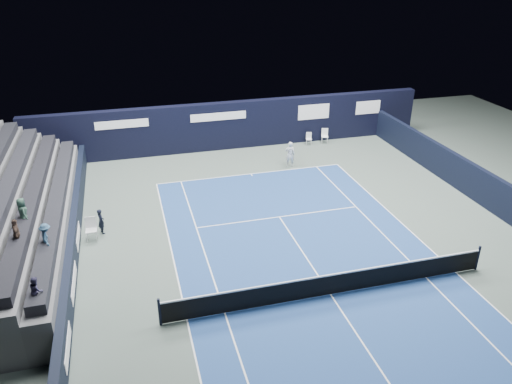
{
  "coord_description": "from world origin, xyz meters",
  "views": [
    {
      "loc": [
        -6.8,
        -14.09,
        11.74
      ],
      "look_at": [
        -1.07,
        6.84,
        1.3
      ],
      "focal_mm": 35.0,
      "sensor_mm": 36.0,
      "label": 1
    }
  ],
  "objects_px": {
    "line_judge_chair": "(91,227)",
    "tennis_player": "(290,154)",
    "folding_chair_back_b": "(309,138)",
    "tennis_net": "(331,284)",
    "folding_chair_back_a": "(325,133)"
  },
  "relations": [
    {
      "from": "line_judge_chair",
      "to": "folding_chair_back_b",
      "type": "bearing_deg",
      "value": 34.84
    },
    {
      "from": "line_judge_chair",
      "to": "tennis_player",
      "type": "relative_size",
      "value": 0.7
    },
    {
      "from": "line_judge_chair",
      "to": "tennis_net",
      "type": "relative_size",
      "value": 0.08
    },
    {
      "from": "folding_chair_back_a",
      "to": "tennis_player",
      "type": "bearing_deg",
      "value": -120.13
    },
    {
      "from": "folding_chair_back_b",
      "to": "tennis_player",
      "type": "distance_m",
      "value": 4.13
    },
    {
      "from": "folding_chair_back_a",
      "to": "folding_chair_back_b",
      "type": "relative_size",
      "value": 1.18
    },
    {
      "from": "tennis_player",
      "to": "folding_chair_back_a",
      "type": "bearing_deg",
      "value": 42.79
    },
    {
      "from": "folding_chair_back_b",
      "to": "line_judge_chair",
      "type": "xyz_separation_m",
      "value": [
        -13.87,
        -9.07,
        0.15
      ]
    },
    {
      "from": "line_judge_chair",
      "to": "tennis_player",
      "type": "distance_m",
      "value": 12.78
    },
    {
      "from": "folding_chair_back_a",
      "to": "folding_chair_back_b",
      "type": "distance_m",
      "value": 1.2
    },
    {
      "from": "tennis_player",
      "to": "tennis_net",
      "type": "bearing_deg",
      "value": -101.72
    },
    {
      "from": "folding_chair_back_a",
      "to": "tennis_net",
      "type": "bearing_deg",
      "value": -94.45
    },
    {
      "from": "line_judge_chair",
      "to": "tennis_net",
      "type": "xyz_separation_m",
      "value": [
        8.81,
        -6.64,
        -0.11
      ]
    },
    {
      "from": "folding_chair_back_a",
      "to": "tennis_player",
      "type": "relative_size",
      "value": 0.63
    },
    {
      "from": "tennis_net",
      "to": "folding_chair_back_a",
      "type": "bearing_deg",
      "value": 68.48
    }
  ]
}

